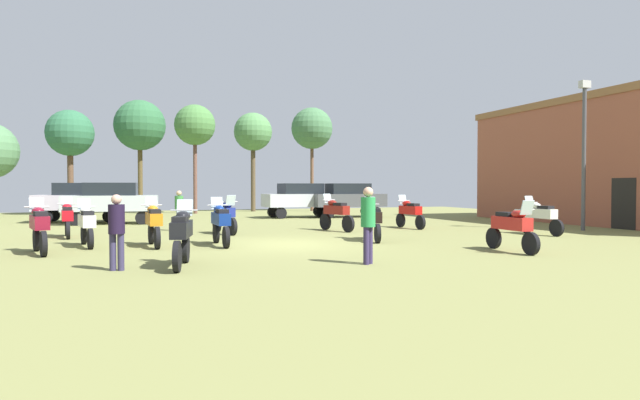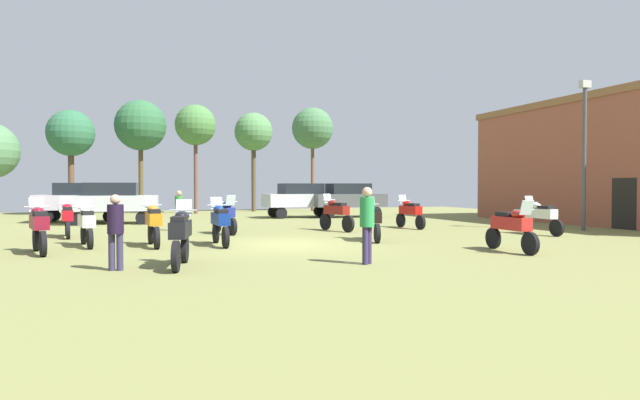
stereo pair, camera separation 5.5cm
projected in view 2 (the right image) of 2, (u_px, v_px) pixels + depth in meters
name	position (u px, v px, depth m)	size (l,w,h in m)	color
ground_plane	(288.00, 245.00, 16.62)	(44.00, 52.00, 0.02)	olive
brick_building	(629.00, 160.00, 25.56)	(6.12, 15.97, 6.17)	#9A523B
motorcycle_2	(67.00, 217.00, 18.89)	(0.64, 2.09, 1.45)	black
motorcycle_3	(512.00, 226.00, 14.69)	(0.62, 2.22, 1.44)	black
motorcycle_4	(541.00, 216.00, 19.98)	(0.62, 2.16, 1.45)	black
motorcycle_5	(220.00, 222.00, 16.30)	(0.62, 2.24, 1.48)	black
motorcycle_6	(181.00, 234.00, 11.90)	(0.72, 2.12, 1.51)	black
motorcycle_7	(39.00, 226.00, 14.26)	(0.78, 2.12, 1.50)	black
motorcycle_8	(373.00, 219.00, 17.73)	(0.78, 2.15, 1.46)	black
motorcycle_9	(86.00, 223.00, 15.98)	(0.71, 2.11, 1.44)	black
motorcycle_10	(225.00, 215.00, 20.26)	(0.75, 2.14, 1.49)	black
motorcycle_11	(410.00, 212.00, 23.05)	(0.62, 2.14, 1.45)	black
motorcycle_12	(153.00, 222.00, 16.03)	(0.62, 2.19, 1.49)	black
motorcycle_13	(336.00, 213.00, 21.65)	(0.81, 2.17, 1.51)	black
car_1	(81.00, 199.00, 27.17)	(4.45, 2.19, 2.00)	black
car_2	(301.00, 198.00, 31.19)	(4.42, 2.11, 2.00)	black
car_3	(348.00, 198.00, 31.36)	(4.32, 1.86, 2.00)	black
car_4	(112.00, 200.00, 25.68)	(4.42, 2.11, 2.00)	black
person_1	(116.00, 226.00, 11.38)	(0.42, 0.42, 1.64)	#2F2B48
person_2	(179.00, 207.00, 21.67)	(0.44, 0.44, 1.65)	#282445
person_3	(367.00, 219.00, 12.32)	(0.48, 0.48, 1.80)	#2E2547
tree_1	(313.00, 129.00, 39.55)	(3.08, 3.08, 7.71)	brown
tree_2	(141.00, 126.00, 35.97)	(3.41, 3.41, 7.68)	#4E4023
tree_3	(195.00, 126.00, 35.70)	(2.73, 2.73, 7.33)	brown
tree_4	(254.00, 133.00, 38.73)	(2.78, 2.78, 7.21)	#4D3F2A
tree_7	(71.00, 134.00, 33.60)	(2.92, 2.92, 6.67)	#503828
lamp_post	(584.00, 146.00, 21.79)	(0.44, 0.24, 6.15)	#47474C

